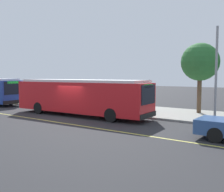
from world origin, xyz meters
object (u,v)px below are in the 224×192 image
waiting_bench (133,104)px  pedestrian_commuter (147,101)px  route_sign_post (149,92)px  transit_bus_main (80,96)px

waiting_bench → pedestrian_commuter: pedestrian_commuter is taller
waiting_bench → pedestrian_commuter: (2.28, -1.42, 0.48)m
route_sign_post → waiting_bench: bearing=139.8°
route_sign_post → pedestrian_commuter: route_sign_post is taller
transit_bus_main → waiting_bench: transit_bus_main is taller
transit_bus_main → pedestrian_commuter: bearing=43.1°
waiting_bench → route_sign_post: route_sign_post is taller
transit_bus_main → pedestrian_commuter: size_ratio=7.31×
route_sign_post → pedestrian_commuter: 1.70m
waiting_bench → route_sign_post: size_ratio=0.57×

